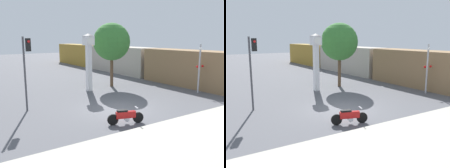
# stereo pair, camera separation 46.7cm
# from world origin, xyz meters

# --- Properties ---
(ground_plane) EXTENTS (120.00, 120.00, 0.00)m
(ground_plane) POSITION_xyz_m (0.00, 0.00, 0.00)
(ground_plane) COLOR #56565B
(sidewalk_strip) EXTENTS (36.00, 6.00, 0.10)m
(sidewalk_strip) POSITION_xyz_m (0.00, -6.54, 0.05)
(sidewalk_strip) COLOR #BCB7A8
(sidewalk_strip) RESTS_ON ground_plane
(motorcycle) EXTENTS (1.96, 0.77, 0.90)m
(motorcycle) POSITION_xyz_m (-1.25, -2.54, 0.43)
(motorcycle) COLOR black
(motorcycle) RESTS_ON ground_plane
(clock_tower) EXTENTS (0.94, 0.94, 4.93)m
(clock_tower) POSITION_xyz_m (1.27, 6.09, 3.22)
(clock_tower) COLOR white
(clock_tower) RESTS_ON ground_plane
(freight_train) EXTENTS (2.80, 35.52, 3.40)m
(freight_train) POSITION_xyz_m (10.52, 14.16, 1.70)
(freight_train) COLOR olive
(freight_train) RESTS_ON ground_plane
(traffic_light) EXTENTS (0.50, 0.35, 4.65)m
(traffic_light) POSITION_xyz_m (-4.82, 2.94, 3.18)
(traffic_light) COLOR #47474C
(traffic_light) RESTS_ON ground_plane
(railroad_crossing_signal) EXTENTS (0.90, 0.82, 4.07)m
(railroad_crossing_signal) POSITION_xyz_m (8.47, 0.22, 2.22)
(railroad_crossing_signal) COLOR #B7B7BC
(railroad_crossing_signal) RESTS_ON ground_plane
(street_tree) EXTENTS (3.45, 3.45, 5.93)m
(street_tree) POSITION_xyz_m (4.00, 6.62, 4.18)
(street_tree) COLOR brown
(street_tree) RESTS_ON ground_plane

